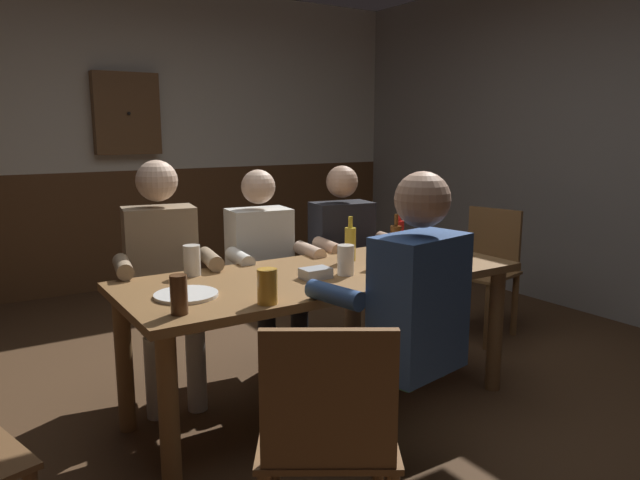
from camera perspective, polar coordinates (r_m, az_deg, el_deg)
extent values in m
plane|color=#4C331E|center=(3.24, -0.05, -15.56)|extent=(7.09, 7.09, 0.00)
cube|color=beige|center=(5.69, -17.27, 14.70)|extent=(5.27, 0.12, 1.63)
cube|color=brown|center=(5.75, -16.53, 1.21)|extent=(5.27, 0.12, 1.06)
cube|color=gray|center=(4.92, 27.72, 8.48)|extent=(0.12, 5.91, 2.69)
cube|color=brown|center=(2.96, 0.34, -3.48)|extent=(2.00, 0.80, 0.04)
cylinder|color=brown|center=(2.44, -14.33, -16.16)|extent=(0.08, 0.08, 0.69)
cylinder|color=brown|center=(3.42, 16.52, -8.31)|extent=(0.08, 0.08, 0.69)
cylinder|color=brown|center=(3.01, -18.33, -11.10)|extent=(0.08, 0.08, 0.69)
cylinder|color=brown|center=(3.85, 9.25, -5.89)|extent=(0.08, 0.08, 0.69)
cube|color=#997F60|center=(3.33, -15.09, -1.69)|extent=(0.41, 0.29, 0.56)
sphere|color=beige|center=(3.27, -15.44, 5.52)|extent=(0.22, 0.22, 0.22)
cylinder|color=silver|center=(3.27, -12.71, -6.53)|extent=(0.20, 0.43, 0.13)
cylinder|color=silver|center=(3.24, -16.30, -6.85)|extent=(0.20, 0.43, 0.13)
cylinder|color=silver|center=(3.17, -11.81, -12.23)|extent=(0.10, 0.10, 0.42)
cylinder|color=silver|center=(3.14, -15.57, -12.62)|extent=(0.10, 0.10, 0.42)
cylinder|color=#997F60|center=(3.11, -10.50, -1.82)|extent=(0.13, 0.29, 0.08)
cylinder|color=#997F60|center=(3.05, -18.45, -2.44)|extent=(0.13, 0.29, 0.08)
cube|color=silver|center=(3.55, -5.85, -1.04)|extent=(0.38, 0.28, 0.51)
sphere|color=beige|center=(3.50, -5.97, 5.12)|extent=(0.20, 0.20, 0.20)
cylinder|color=black|center=(3.51, -3.41, -5.08)|extent=(0.18, 0.43, 0.13)
cylinder|color=black|center=(3.44, -6.45, -5.45)|extent=(0.18, 0.43, 0.13)
cylinder|color=black|center=(3.41, -1.98, -10.29)|extent=(0.10, 0.10, 0.42)
cylinder|color=black|center=(3.34, -5.11, -10.79)|extent=(0.10, 0.10, 0.42)
cylinder|color=beige|center=(3.39, -1.02, -1.11)|extent=(0.11, 0.29, 0.08)
cylinder|color=silver|center=(3.24, -7.72, -1.76)|extent=(0.11, 0.29, 0.08)
cube|color=black|center=(3.86, 2.10, -0.07)|extent=(0.41, 0.28, 0.50)
sphere|color=tan|center=(3.80, 2.14, 5.63)|extent=(0.21, 0.21, 0.21)
cylinder|color=#997F60|center=(3.82, 4.52, -3.77)|extent=(0.19, 0.44, 0.13)
cylinder|color=#997F60|center=(3.73, 1.69, -4.12)|extent=(0.19, 0.44, 0.13)
cylinder|color=#997F60|center=(3.73, 6.05, -8.51)|extent=(0.10, 0.10, 0.42)
cylinder|color=#997F60|center=(3.63, 3.16, -9.00)|extent=(0.10, 0.10, 0.42)
cylinder|color=tan|center=(3.74, 6.88, -0.09)|extent=(0.12, 0.29, 0.08)
cylinder|color=tan|center=(3.53, 0.75, -0.65)|extent=(0.12, 0.29, 0.08)
cube|color=#2D4C84|center=(2.42, 9.52, -6.08)|extent=(0.42, 0.29, 0.56)
sphere|color=tan|center=(2.33, 9.84, 3.86)|extent=(0.22, 0.22, 0.22)
cylinder|color=#33724C|center=(2.52, 5.03, -11.58)|extent=(0.20, 0.43, 0.13)
cylinder|color=#33724C|center=(2.67, 8.15, -10.31)|extent=(0.20, 0.43, 0.13)
cylinder|color=#33724C|center=(2.76, 1.59, -15.59)|extent=(0.10, 0.10, 0.42)
cylinder|color=#33724C|center=(2.90, 4.69, -14.27)|extent=(0.10, 0.10, 0.42)
cylinder|color=#2D4C84|center=(2.41, 1.44, -5.30)|extent=(0.13, 0.29, 0.08)
cylinder|color=tan|center=(2.73, 8.17, -3.48)|extent=(0.13, 0.29, 0.08)
cube|color=brown|center=(4.24, 14.97, -3.08)|extent=(0.53, 0.53, 0.02)
cube|color=brown|center=(4.37, 16.40, 0.20)|extent=(0.12, 0.39, 0.42)
cylinder|color=brown|center=(4.05, 15.84, -7.13)|extent=(0.04, 0.04, 0.44)
cylinder|color=brown|center=(4.24, 11.30, -6.16)|extent=(0.04, 0.04, 0.44)
cylinder|color=brown|center=(4.38, 18.23, -5.94)|extent=(0.04, 0.04, 0.44)
cylinder|color=brown|center=(4.55, 13.93, -5.09)|extent=(0.04, 0.04, 0.44)
cube|color=brown|center=(2.03, 0.71, -18.24)|extent=(0.61, 0.61, 0.02)
cube|color=brown|center=(1.75, 0.84, -15.09)|extent=(0.35, 0.24, 0.42)
cylinder|color=brown|center=(2.31, -4.44, -20.91)|extent=(0.04, 0.04, 0.44)
cylinder|color=brown|center=(2.32, 5.63, -20.85)|extent=(0.04, 0.04, 0.44)
cylinder|color=#F9E08C|center=(3.01, 4.84, -2.13)|extent=(0.04, 0.04, 0.08)
cube|color=#B2B7BC|center=(2.83, -0.43, -3.21)|extent=(0.14, 0.10, 0.05)
cylinder|color=white|center=(2.60, -12.77, -5.16)|extent=(0.27, 0.27, 0.01)
cylinder|color=#593314|center=(3.51, 7.30, 0.20)|extent=(0.07, 0.07, 0.14)
cylinder|color=#593314|center=(3.50, 7.34, 1.92)|extent=(0.02, 0.02, 0.07)
cylinder|color=gold|center=(3.20, 2.93, -0.41)|extent=(0.06, 0.06, 0.18)
cylinder|color=gold|center=(3.18, 2.95, 1.72)|extent=(0.02, 0.02, 0.06)
cylinder|color=red|center=(3.60, 7.60, 0.59)|extent=(0.06, 0.06, 0.16)
cylinder|color=red|center=(3.59, 7.64, 2.36)|extent=(0.02, 0.02, 0.07)
cylinder|color=#4C2D19|center=(3.53, 9.65, -0.14)|extent=(0.06, 0.06, 0.10)
cylinder|color=gold|center=(2.43, -5.09, -4.47)|extent=(0.08, 0.08, 0.15)
cylinder|color=white|center=(2.89, 2.49, -1.93)|extent=(0.08, 0.08, 0.15)
cylinder|color=#4C2D19|center=(2.34, -13.43, -5.14)|extent=(0.07, 0.07, 0.16)
cylinder|color=white|center=(2.95, -12.23, -1.92)|extent=(0.08, 0.08, 0.15)
cube|color=brown|center=(5.52, -18.13, 11.48)|extent=(0.56, 0.12, 0.70)
sphere|color=black|center=(5.44, -17.92, 11.51)|extent=(0.03, 0.03, 0.03)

